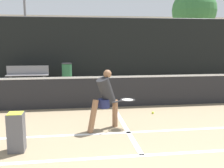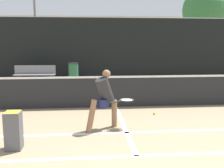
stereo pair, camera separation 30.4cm
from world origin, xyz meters
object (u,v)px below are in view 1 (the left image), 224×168
at_px(trash_bin, 67,73).
at_px(parked_car, 118,64).
at_px(ball_hopper, 16,131).
at_px(courtside_bench, 28,74).
at_px(player_practicing, 106,97).

xyz_separation_m(trash_bin, parked_car, (3.15, 4.42, 0.07)).
relative_size(ball_hopper, trash_bin, 0.73).
height_order(courtside_bench, parked_car, parked_car).
distance_m(player_practicing, parked_car, 11.30).
bearing_deg(parked_car, ball_hopper, -107.57).
relative_size(ball_hopper, courtside_bench, 0.38).
distance_m(courtside_bench, trash_bin, 1.79).
xyz_separation_m(ball_hopper, trash_bin, (0.67, 7.67, 0.12)).
height_order(player_practicing, parked_car, player_practicing).
bearing_deg(parked_car, player_practicing, -100.67).
bearing_deg(ball_hopper, courtside_bench, 98.26).
xyz_separation_m(player_practicing, trash_bin, (-1.06, 6.68, -0.24)).
height_order(ball_hopper, courtside_bench, courtside_bench).
xyz_separation_m(courtside_bench, trash_bin, (1.79, -0.02, 0.01)).
bearing_deg(ball_hopper, player_practicing, 29.72).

